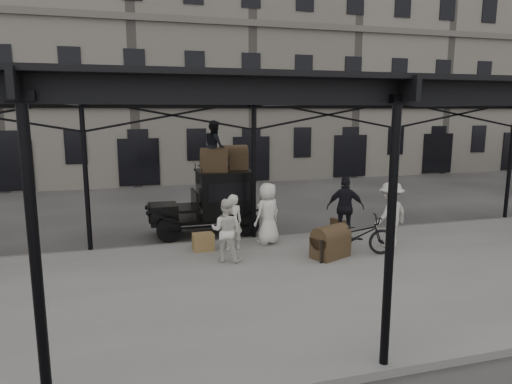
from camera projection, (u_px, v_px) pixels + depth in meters
ground at (273, 260)px, 12.91m from camera, size 120.00×120.00×0.00m
platform at (299, 283)px, 11.00m from camera, size 28.00×8.00×0.15m
canopy at (297, 92)px, 10.47m from camera, size 22.50×9.00×4.74m
building_frontage at (185, 65)px, 28.72m from camera, size 64.00×8.00×14.00m
taxi at (216, 199)px, 15.59m from camera, size 3.65×1.55×2.18m
porter_left at (232, 222)px, 13.27m from camera, size 0.65×0.48×1.66m
porter_midleft at (226, 230)px, 12.26m from camera, size 1.04×0.96×1.72m
porter_centre at (268, 213)px, 13.90m from camera, size 1.09×0.95×1.89m
porter_official at (345, 208)px, 14.45m from camera, size 1.27×0.91×2.00m
porter_right at (391, 215)px, 13.52m from camera, size 1.45×1.12×1.98m
bicycle at (357, 235)px, 12.87m from camera, size 2.27×1.20×1.13m
porter_roof at (215, 146)px, 15.17m from camera, size 0.66×0.84×1.69m
steamer_trunk_roof_near at (214, 162)px, 15.11m from camera, size 1.01×0.76×0.66m
steamer_trunk_roof_far at (233, 159)px, 15.73m from camera, size 0.98×0.62×0.70m
steamer_trunk_platform at (330, 244)px, 12.67m from camera, size 1.20×1.00×0.76m
wicker_hamper at (203, 242)px, 13.33m from camera, size 0.61×0.46×0.50m
suitcase_upright at (338, 226)px, 15.32m from camera, size 0.33×0.62×0.45m
suitcase_flat at (342, 245)px, 13.14m from camera, size 0.61×0.36×0.40m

